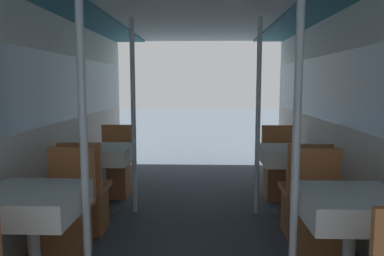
{
  "coord_description": "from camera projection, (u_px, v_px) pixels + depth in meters",
  "views": [
    {
      "loc": [
        0.1,
        -1.43,
        1.47
      ],
      "look_at": [
        -0.03,
        2.4,
        1.0
      ],
      "focal_mm": 35.0,
      "sensor_mm": 36.0,
      "label": 1
    }
  ],
  "objects": [
    {
      "name": "dining_table_right_0",
      "position": [
        351.0,
        211.0,
        2.44
      ],
      "size": [
        0.64,
        0.64,
        0.76
      ],
      "color": "#4C4C51",
      "rests_on": "ground_plane"
    },
    {
      "name": "chair_left_far_1",
      "position": [
        115.0,
        174.0,
        4.85
      ],
      "size": [
        0.41,
        0.41,
        0.92
      ],
      "rotation": [
        0.0,
        0.0,
        3.14
      ],
      "color": "#9C5B31",
      "rests_on": "ground_plane"
    },
    {
      "name": "wall_left",
      "position": [
        35.0,
        119.0,
        3.43
      ],
      "size": [
        0.05,
        6.66,
        2.17
      ],
      "color": "silver",
      "rests_on": "ground_plane"
    },
    {
      "name": "wall_right",
      "position": [
        357.0,
        120.0,
        3.33
      ],
      "size": [
        0.05,
        6.66,
        2.17
      ],
      "color": "silver",
      "rests_on": "ground_plane"
    },
    {
      "name": "chair_left_far_0",
      "position": [
        66.0,
        224.0,
        3.14
      ],
      "size": [
        0.41,
        0.41,
        0.92
      ],
      "rotation": [
        0.0,
        0.0,
        3.14
      ],
      "color": "#9C5B31",
      "rests_on": "ground_plane"
    },
    {
      "name": "support_pole_right_1",
      "position": [
        258.0,
        118.0,
        4.11
      ],
      "size": [
        0.05,
        0.05,
        2.17
      ],
      "color": "silver",
      "rests_on": "ground_plane"
    },
    {
      "name": "chair_right_far_1",
      "position": [
        279.0,
        175.0,
        4.78
      ],
      "size": [
        0.41,
        0.41,
        0.92
      ],
      "rotation": [
        0.0,
        0.0,
        3.14
      ],
      "color": "#9C5B31",
      "rests_on": "ground_plane"
    },
    {
      "name": "chair_left_near_1",
      "position": [
        86.0,
        203.0,
        3.67
      ],
      "size": [
        0.41,
        0.41,
        0.92
      ],
      "color": "#9C5B31",
      "rests_on": "ground_plane"
    },
    {
      "name": "dining_table_left_0",
      "position": [
        32.0,
        207.0,
        2.51
      ],
      "size": [
        0.64,
        0.64,
        0.76
      ],
      "color": "#4C4C51",
      "rests_on": "ground_plane"
    },
    {
      "name": "support_pole_right_0",
      "position": [
        296.0,
        143.0,
        2.4
      ],
      "size": [
        0.05,
        0.05,
        2.17
      ],
      "color": "silver",
      "rests_on": "ground_plane"
    },
    {
      "name": "support_pole_left_1",
      "position": [
        133.0,
        118.0,
        4.15
      ],
      "size": [
        0.05,
        0.05,
        2.17
      ],
      "color": "silver",
      "rests_on": "ground_plane"
    },
    {
      "name": "chair_right_far_0",
      "position": [
        320.0,
        227.0,
        3.07
      ],
      "size": [
        0.41,
        0.41,
        0.92
      ],
      "rotation": [
        0.0,
        0.0,
        3.14
      ],
      "color": "#9C5B31",
      "rests_on": "ground_plane"
    },
    {
      "name": "support_pole_left_0",
      "position": [
        84.0,
        142.0,
        2.44
      ],
      "size": [
        0.05,
        0.05,
        2.17
      ],
      "color": "silver",
      "rests_on": "ground_plane"
    },
    {
      "name": "chair_right_near_1",
      "position": [
        303.0,
        205.0,
        3.6
      ],
      "size": [
        0.41,
        0.41,
        0.92
      ],
      "color": "#9C5B31",
      "rests_on": "ground_plane"
    },
    {
      "name": "dining_table_right_1",
      "position": [
        290.0,
        158.0,
        4.15
      ],
      "size": [
        0.64,
        0.64,
        0.76
      ],
      "color": "#4C4C51",
      "rests_on": "ground_plane"
    },
    {
      "name": "dining_table_left_1",
      "position": [
        102.0,
        157.0,
        4.22
      ],
      "size": [
        0.64,
        0.64,
        0.76
      ],
      "color": "#4C4C51",
      "rests_on": "ground_plane"
    }
  ]
}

